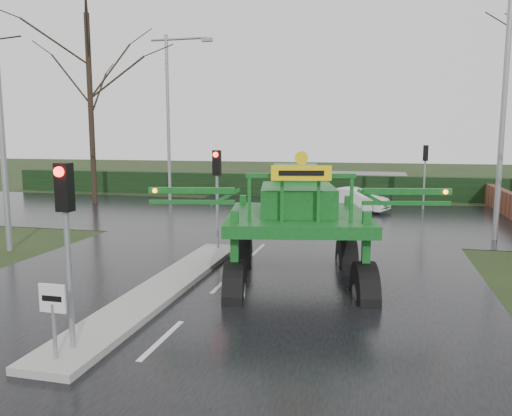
% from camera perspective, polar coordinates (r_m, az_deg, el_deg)
% --- Properties ---
extents(ground, '(140.00, 140.00, 0.00)m').
position_cam_1_polar(ground, '(10.31, -10.69, -14.69)').
color(ground, black).
rests_on(ground, ground).
extents(road_main, '(14.00, 80.00, 0.02)m').
position_cam_1_polar(road_main, '(19.46, 1.56, -3.63)').
color(road_main, black).
rests_on(road_main, ground).
extents(road_cross, '(80.00, 12.00, 0.02)m').
position_cam_1_polar(road_cross, '(25.26, 4.44, -0.92)').
color(road_cross, black).
rests_on(road_cross, ground).
extents(median_island, '(1.20, 10.00, 0.16)m').
position_cam_1_polar(median_island, '(13.36, -10.47, -8.93)').
color(median_island, gray).
rests_on(median_island, ground).
extents(hedge_row, '(44.00, 0.90, 1.50)m').
position_cam_1_polar(hedge_row, '(33.02, 6.71, 2.49)').
color(hedge_row, black).
rests_on(hedge_row, ground).
extents(keep_left_sign, '(0.50, 0.07, 1.35)m').
position_cam_1_polar(keep_left_sign, '(9.35, -22.18, -10.66)').
color(keep_left_sign, gray).
rests_on(keep_left_sign, ground).
extents(traffic_signal_near, '(0.26, 0.33, 3.52)m').
position_cam_1_polar(traffic_signal_near, '(9.38, -20.93, -0.88)').
color(traffic_signal_near, gray).
rests_on(traffic_signal_near, ground).
extents(traffic_signal_mid, '(0.26, 0.33, 3.52)m').
position_cam_1_polar(traffic_signal_mid, '(17.02, -4.49, 3.45)').
color(traffic_signal_mid, gray).
rests_on(traffic_signal_mid, ground).
extents(traffic_signal_far, '(0.26, 0.33, 3.52)m').
position_cam_1_polar(traffic_signal_far, '(28.77, 18.77, 4.96)').
color(traffic_signal_far, gray).
rests_on(traffic_signal_far, ground).
extents(street_light_left_near, '(3.85, 0.30, 10.00)m').
position_cam_1_polar(street_light_left_near, '(19.15, -26.73, 13.34)').
color(street_light_left_near, gray).
rests_on(street_light_left_near, ground).
extents(street_light_right, '(3.85, 0.30, 10.00)m').
position_cam_1_polar(street_light_right, '(21.14, 25.78, 12.83)').
color(street_light_right, gray).
rests_on(street_light_right, ground).
extents(street_light_left_far, '(3.85, 0.30, 10.00)m').
position_cam_1_polar(street_light_left_far, '(31.18, -9.53, 11.74)').
color(street_light_left_far, gray).
rests_on(street_light_left_far, ground).
extents(tree_left_far, '(7.70, 7.70, 13.26)m').
position_cam_1_polar(tree_left_far, '(31.49, -18.49, 13.52)').
color(tree_left_far, black).
rests_on(tree_left_far, ground).
extents(crop_sprayer, '(8.00, 5.70, 4.54)m').
position_cam_1_polar(crop_sprayer, '(12.51, -2.41, -0.26)').
color(crop_sprayer, black).
rests_on(crop_sprayer, ground).
extents(white_sedan, '(4.01, 2.63, 1.25)m').
position_cam_1_polar(white_sedan, '(27.27, 11.01, -0.39)').
color(white_sedan, silver).
rests_on(white_sedan, ground).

